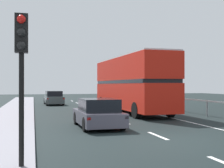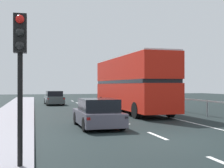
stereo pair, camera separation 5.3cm
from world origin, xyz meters
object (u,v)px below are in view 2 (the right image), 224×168
hatchback_car_near (98,114)px  sedan_car_ahead (54,98)px  traffic_signal_pole (20,52)px  double_decker_bus_red (131,83)px

hatchback_car_near → sedan_car_ahead: 18.00m
traffic_signal_pole → sedan_car_ahead: (2.33, 25.00, -2.11)m
double_decker_bus_red → sedan_car_ahead: 11.79m
double_decker_bus_red → hatchback_car_near: 8.61m
hatchback_car_near → sedan_car_ahead: size_ratio=0.89×
hatchback_car_near → traffic_signal_pole: traffic_signal_pole is taller
sedan_car_ahead → hatchback_car_near: bearing=-88.9°
hatchback_car_near → traffic_signal_pole: bearing=-116.0°
double_decker_bus_red → traffic_signal_pole: double_decker_bus_red is taller
sedan_car_ahead → double_decker_bus_red: bearing=-66.5°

